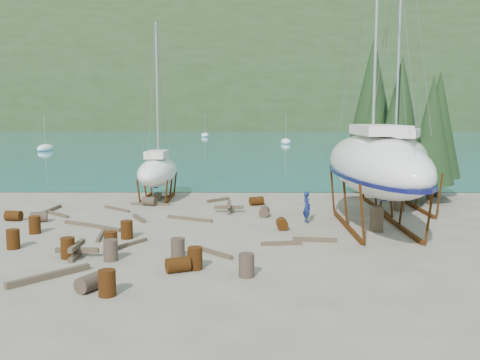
{
  "coord_description": "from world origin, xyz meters",
  "views": [
    {
      "loc": [
        1.65,
        -25.11,
        6.02
      ],
      "look_at": [
        1.48,
        3.0,
        2.48
      ],
      "focal_mm": 40.0,
      "sensor_mm": 36.0,
      "label": 1
    }
  ],
  "objects_px": {
    "small_sailboat_shore": "(158,171)",
    "worker": "(307,207)",
    "large_sailboat_near": "(375,164)",
    "large_sailboat_far": "(398,159)"
  },
  "relations": [
    {
      "from": "worker",
      "to": "large_sailboat_near",
      "type": "bearing_deg",
      "value": -128.03
    },
    {
      "from": "small_sailboat_shore",
      "to": "worker",
      "type": "relative_size",
      "value": 7.0
    },
    {
      "from": "large_sailboat_near",
      "to": "large_sailboat_far",
      "type": "relative_size",
      "value": 1.1
    },
    {
      "from": "large_sailboat_near",
      "to": "large_sailboat_far",
      "type": "xyz_separation_m",
      "value": [
        2.82,
        5.74,
        -0.25
      ]
    },
    {
      "from": "large_sailboat_far",
      "to": "large_sailboat_near",
      "type": "bearing_deg",
      "value": -93.88
    },
    {
      "from": "large_sailboat_near",
      "to": "large_sailboat_far",
      "type": "bearing_deg",
      "value": 62.12
    },
    {
      "from": "large_sailboat_near",
      "to": "worker",
      "type": "height_order",
      "value": "large_sailboat_near"
    },
    {
      "from": "large_sailboat_far",
      "to": "small_sailboat_shore",
      "type": "relative_size",
      "value": 1.58
    },
    {
      "from": "large_sailboat_near",
      "to": "large_sailboat_far",
      "type": "distance_m",
      "value": 6.4
    },
    {
      "from": "small_sailboat_shore",
      "to": "worker",
      "type": "distance_m",
      "value": 12.43
    }
  ]
}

